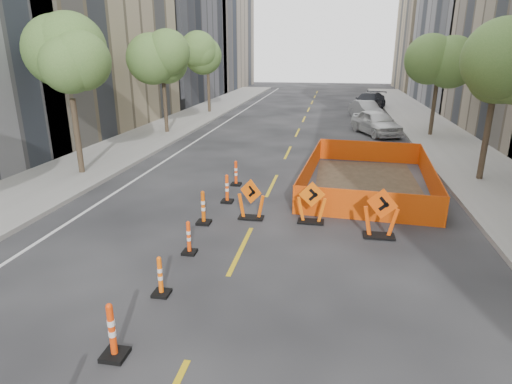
% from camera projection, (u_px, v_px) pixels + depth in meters
% --- Properties ---
extents(ground_plane, '(140.00, 140.00, 0.00)m').
position_uv_depth(ground_plane, '(196.00, 342.00, 7.98)').
color(ground_plane, black).
extents(sidewalk_left, '(4.00, 90.00, 0.15)m').
position_uv_depth(sidewalk_left, '(94.00, 162.00, 20.68)').
color(sidewalk_left, gray).
rests_on(sidewalk_left, ground).
extents(sidewalk_right, '(4.00, 90.00, 0.15)m').
position_uv_depth(sidewalk_right, '(494.00, 181.00, 17.66)').
color(sidewalk_right, gray).
rests_on(sidewalk_right, ground).
extents(bld_left_d, '(12.00, 16.00, 14.00)m').
position_uv_depth(bld_left_d, '(153.00, 33.00, 45.28)').
color(bld_left_d, '#4C4C51').
rests_on(bld_left_d, ground).
extents(bld_left_e, '(12.00, 20.00, 20.00)m').
position_uv_depth(bld_left_e, '(199.00, 15.00, 59.66)').
color(bld_left_e, gray).
rests_on(bld_left_e, ground).
extents(bld_right_e, '(12.00, 14.00, 16.00)m').
position_uv_depth(bld_right_e, '(449.00, 29.00, 57.38)').
color(bld_right_e, tan).
rests_on(bld_right_e, ground).
extents(tree_l_b, '(2.80, 2.80, 5.95)m').
position_uv_depth(tree_l_b, '(68.00, 68.00, 17.32)').
color(tree_l_b, '#382B1E').
rests_on(tree_l_b, ground).
extents(tree_l_c, '(2.80, 2.80, 5.95)m').
position_uv_depth(tree_l_c, '(162.00, 62.00, 26.66)').
color(tree_l_c, '#382B1E').
rests_on(tree_l_c, ground).
extents(tree_l_d, '(2.80, 2.80, 5.95)m').
position_uv_depth(tree_l_d, '(208.00, 59.00, 36.01)').
color(tree_l_d, '#382B1E').
rests_on(tree_l_d, ground).
extents(tree_r_b, '(2.80, 2.80, 5.95)m').
position_uv_depth(tree_r_b, '(498.00, 69.00, 16.36)').
color(tree_r_b, '#382B1E').
rests_on(tree_r_b, ground).
extents(tree_r_c, '(2.80, 2.80, 5.95)m').
position_uv_depth(tree_r_c, '(439.00, 62.00, 25.71)').
color(tree_r_c, '#382B1E').
rests_on(tree_r_c, ground).
extents(channelizer_2, '(0.43, 0.43, 1.09)m').
position_uv_depth(channelizer_2, '(112.00, 331.00, 7.43)').
color(channelizer_2, '#E63B09').
rests_on(channelizer_2, ground).
extents(channelizer_3, '(0.37, 0.37, 0.94)m').
position_uv_depth(channelizer_3, '(160.00, 276.00, 9.40)').
color(channelizer_3, '#FF610A').
rests_on(channelizer_3, ground).
extents(channelizer_4, '(0.37, 0.37, 0.93)m').
position_uv_depth(channelizer_4, '(189.00, 237.00, 11.35)').
color(channelizer_4, '#FE450A').
rests_on(channelizer_4, ground).
extents(channelizer_5, '(0.43, 0.43, 1.09)m').
position_uv_depth(channelizer_5, '(203.00, 207.00, 13.31)').
color(channelizer_5, '#D65209').
rests_on(channelizer_5, ground).
extents(channelizer_6, '(0.41, 0.41, 1.04)m').
position_uv_depth(channelizer_6, '(227.00, 188.00, 15.22)').
color(channelizer_6, '#F8480A').
rests_on(channelizer_6, ground).
extents(channelizer_7, '(0.40, 0.40, 1.02)m').
position_uv_depth(channelizer_7, '(236.00, 173.00, 17.19)').
color(channelizer_7, '#FF410A').
rests_on(channelizer_7, ground).
extents(chevron_sign_left, '(1.04, 0.86, 1.34)m').
position_uv_depth(chevron_sign_left, '(251.00, 199.00, 13.67)').
color(chevron_sign_left, '#FE600A').
rests_on(chevron_sign_left, ground).
extents(chevron_sign_center, '(0.98, 0.66, 1.37)m').
position_uv_depth(chevron_sign_center, '(312.00, 202.00, 13.34)').
color(chevron_sign_center, '#EE5E0A').
rests_on(chevron_sign_center, ground).
extents(chevron_sign_right, '(1.16, 0.94, 1.50)m').
position_uv_depth(chevron_sign_right, '(381.00, 213.00, 12.26)').
color(chevron_sign_right, '#F14D0A').
rests_on(chevron_sign_right, ground).
extents(safety_fence, '(5.30, 8.36, 1.00)m').
position_uv_depth(safety_fence, '(368.00, 173.00, 17.25)').
color(safety_fence, '#D6480B').
rests_on(safety_fence, ground).
extents(parked_car_near, '(3.42, 4.93, 1.56)m').
position_uv_depth(parked_car_near, '(376.00, 123.00, 27.64)').
color(parked_car_near, silver).
rests_on(parked_car_near, ground).
extents(parked_car_mid, '(2.67, 4.39, 1.37)m').
position_uv_depth(parked_car_mid, '(366.00, 110.00, 34.44)').
color(parked_car_mid, '#949599').
rests_on(parked_car_mid, ground).
extents(parked_car_far, '(3.90, 5.81, 1.56)m').
position_uv_depth(parked_car_far, '(369.00, 101.00, 39.33)').
color(parked_car_far, black).
rests_on(parked_car_far, ground).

